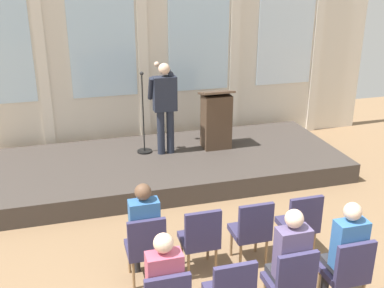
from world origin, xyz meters
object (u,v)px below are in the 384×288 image
object	(u,v)px
audience_r1_c2	(289,259)
chair_r1_c3	(347,269)
chair_r0_c0	(146,245)
audience_r0_c0	(144,227)
audience_r1_c0	(164,283)
chair_r1_c2	(291,280)
lectern	(216,120)
mic_stand	(144,135)
chair_r0_c3	(300,221)
speaker	(165,102)
audience_r1_c3	(345,249)
chair_r0_c1	(200,237)
chair_r0_c2	(252,229)

from	to	relation	value
audience_r1_c2	chair_r1_c3	distance (m)	0.73
chair_r0_c0	audience_r0_c0	distance (m)	0.22
audience_r1_c0	chair_r1_c2	bearing A→B (deg)	-3.36
lectern	audience_r1_c0	bearing A→B (deg)	-114.91
audience_r1_c0	audience_r0_c0	bearing A→B (deg)	90.00
mic_stand	chair_r0_c3	world-z (taller)	mic_stand
speaker	audience_r1_c0	bearing A→B (deg)	-103.01
mic_stand	chair_r1_c2	distance (m)	4.57
mic_stand	audience_r1_c0	distance (m)	4.46
chair_r1_c2	audience_r1_c3	xyz separation A→B (m)	(0.69, 0.08, 0.21)
chair_r0_c1	chair_r0_c0	bearing A→B (deg)	180.00
speaker	mic_stand	world-z (taller)	speaker
speaker	audience_r0_c0	bearing A→B (deg)	-107.24
chair_r0_c2	chair_r0_c0	bearing A→B (deg)	180.00
lectern	chair_r1_c2	bearing A→B (deg)	-97.95
mic_stand	audience_r1_c0	size ratio (longest dim) A/B	1.18
audience_r1_c2	audience_r1_c3	world-z (taller)	audience_r1_c2
chair_r0_c1	chair_r0_c2	xyz separation A→B (m)	(0.69, 0.00, 0.00)
chair_r0_c1	audience_r1_c3	xyz separation A→B (m)	(1.39, -1.02, 0.21)
mic_stand	chair_r0_c0	bearing A→B (deg)	-100.13
chair_r1_c3	chair_r0_c3	bearing A→B (deg)	90.00
speaker	mic_stand	bearing A→B (deg)	159.91
chair_r0_c0	audience_r1_c3	bearing A→B (deg)	-26.03
audience_r1_c3	chair_r1_c2	bearing A→B (deg)	-173.42
chair_r0_c2	chair_r0_c3	distance (m)	0.69
mic_stand	audience_r0_c0	world-z (taller)	mic_stand
chair_r0_c3	audience_r0_c0	bearing A→B (deg)	177.78
chair_r0_c3	speaker	bearing A→B (deg)	108.46
speaker	chair_r0_c2	world-z (taller)	speaker
lectern	chair_r1_c3	size ratio (longest dim) A/B	1.23
audience_r1_c0	chair_r0_c3	bearing A→B (deg)	25.99
chair_r1_c2	mic_stand	bearing A→B (deg)	99.81
speaker	chair_r0_c2	xyz separation A→B (m)	(0.40, -3.27, -0.82)
chair_r0_c0	chair_r0_c2	xyz separation A→B (m)	(1.39, 0.00, 0.00)
lectern	audience_r1_c0	size ratio (longest dim) A/B	0.88
audience_r1_c0	chair_r0_c1	bearing A→B (deg)	55.64
chair_r0_c3	audience_r1_c3	size ratio (longest dim) A/B	0.70
lectern	chair_r0_c1	bearing A→B (deg)	-111.64
chair_r0_c2	chair_r1_c2	distance (m)	1.10
chair_r0_c2	mic_stand	bearing A→B (deg)	102.87
chair_r0_c1	audience_r1_c2	xyz separation A→B (m)	(0.69, -1.02, 0.22)
chair_r0_c2	chair_r1_c2	size ratio (longest dim) A/B	1.00
lectern	audience_r0_c0	xyz separation A→B (m)	(-2.00, -3.21, -0.17)
audience_r1_c3	audience_r0_c0	bearing A→B (deg)	152.21
audience_r1_c0	chair_r1_c3	world-z (taller)	audience_r1_c0
chair_r0_c3	chair_r1_c3	size ratio (longest dim) A/B	1.00
chair_r0_c1	chair_r1_c3	bearing A→B (deg)	-38.31
lectern	chair_r0_c1	world-z (taller)	lectern
lectern	chair_r0_c2	distance (m)	3.37
audience_r1_c2	audience_r1_c3	distance (m)	0.69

